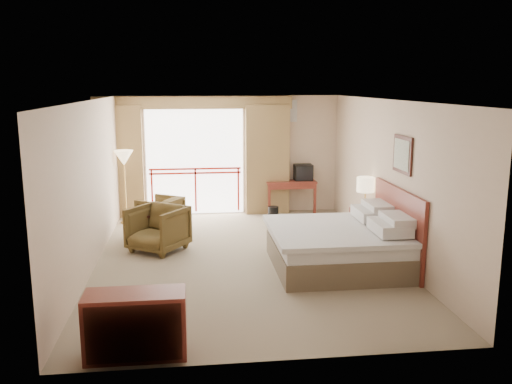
{
  "coord_description": "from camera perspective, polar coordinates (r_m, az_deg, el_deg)",
  "views": [
    {
      "loc": [
        -0.89,
        -8.85,
        2.97
      ],
      "look_at": [
        0.23,
        0.4,
        1.09
      ],
      "focal_mm": 38.0,
      "sensor_mm": 36.0,
      "label": 1
    }
  ],
  "objects": [
    {
      "name": "coffee_maker",
      "position": [
        12.51,
        2.08,
        1.76
      ],
      "size": [
        0.14,
        0.14,
        0.26
      ],
      "primitive_type": "cylinder",
      "rotation": [
        0.0,
        0.0,
        0.23
      ],
      "color": "black",
      "rests_on": "desk"
    },
    {
      "name": "cup",
      "position": [
        12.5,
        2.79,
        1.38
      ],
      "size": [
        0.09,
        0.09,
        0.1
      ],
      "primitive_type": "cylinder",
      "rotation": [
        0.0,
        0.0,
        0.26
      ],
      "color": "white",
      "rests_on": "desk"
    },
    {
      "name": "wastebasket",
      "position": [
        12.01,
        1.82,
        -2.23
      ],
      "size": [
        0.25,
        0.25,
        0.29
      ],
      "primitive_type": "cylinder",
      "rotation": [
        0.0,
        0.0,
        -0.1
      ],
      "color": "black",
      "rests_on": "floor"
    },
    {
      "name": "book",
      "position": [
        10.43,
        -11.67,
        -2.18
      ],
      "size": [
        0.26,
        0.28,
        0.02
      ],
      "primitive_type": "imported",
      "rotation": [
        0.0,
        0.0,
        0.56
      ],
      "color": "white",
      "rests_on": "side_table"
    },
    {
      "name": "framed_art",
      "position": [
        8.98,
        15.15,
        3.82
      ],
      "size": [
        0.04,
        0.72,
        0.6
      ],
      "color": "black",
      "rests_on": "wall_right"
    },
    {
      "name": "bed",
      "position": [
        8.97,
        8.85,
        -5.56
      ],
      "size": [
        2.13,
        2.06,
        0.97
      ],
      "color": "brown",
      "rests_on": "floor"
    },
    {
      "name": "phone",
      "position": [
        10.24,
        11.45,
        -1.8
      ],
      "size": [
        0.22,
        0.2,
        0.08
      ],
      "primitive_type": "cube",
      "rotation": [
        0.0,
        0.0,
        0.34
      ],
      "color": "black",
      "rests_on": "nightstand"
    },
    {
      "name": "floor",
      "position": [
        9.38,
        -1.13,
        -7.08
      ],
      "size": [
        7.0,
        7.0,
        0.0
      ],
      "primitive_type": "plane",
      "color": "gray",
      "rests_on": "ground"
    },
    {
      "name": "dresser",
      "position": [
        6.26,
        -12.55,
        -13.48
      ],
      "size": [
        1.1,
        0.47,
        0.73
      ],
      "rotation": [
        0.0,
        0.0,
        -0.06
      ],
      "color": "maroon",
      "rests_on": "floor"
    },
    {
      "name": "balcony_railing",
      "position": [
        12.5,
        -6.4,
        1.37
      ],
      "size": [
        2.09,
        0.03,
        1.02
      ],
      "color": "#A61A0E",
      "rests_on": "wall_back"
    },
    {
      "name": "desk",
      "position": [
        12.67,
        3.6,
        0.52
      ],
      "size": [
        1.16,
        0.56,
        0.76
      ],
      "rotation": [
        0.0,
        0.0,
        0.03
      ],
      "color": "maroon",
      "rests_on": "floor"
    },
    {
      "name": "wall_left",
      "position": [
        9.14,
        -16.95,
        0.68
      ],
      "size": [
        0.0,
        7.0,
        7.0
      ],
      "primitive_type": "plane",
      "rotation": [
        1.57,
        0.0,
        1.57
      ],
      "color": "beige",
      "rests_on": "ground"
    },
    {
      "name": "balcony_door",
      "position": [
        12.46,
        -6.44,
        3.14
      ],
      "size": [
        2.4,
        0.0,
        2.4
      ],
      "primitive_type": "plane",
      "rotation": [
        1.57,
        0.0,
        0.0
      ],
      "color": "white",
      "rests_on": "wall_back"
    },
    {
      "name": "armchair_near",
      "position": [
        10.0,
        -10.22,
        -6.08
      ],
      "size": [
        1.23,
        1.24,
        0.82
      ],
      "primitive_type": "imported",
      "rotation": [
        0.0,
        0.0,
        -0.61
      ],
      "color": "#453519",
      "rests_on": "floor"
    },
    {
      "name": "curtain_left",
      "position": [
        12.42,
        -14.08,
        3.08
      ],
      "size": [
        1.0,
        0.26,
        2.5
      ],
      "primitive_type": "cube",
      "color": "olive",
      "rests_on": "wall_back"
    },
    {
      "name": "wall_back",
      "position": [
        12.49,
        -2.78,
        3.91
      ],
      "size": [
        5.0,
        0.0,
        5.0
      ],
      "primitive_type": "plane",
      "rotation": [
        1.57,
        0.0,
        0.0
      ],
      "color": "beige",
      "rests_on": "ground"
    },
    {
      "name": "hvac_vent",
      "position": [
        12.53,
        3.19,
        8.52
      ],
      "size": [
        0.5,
        0.04,
        0.5
      ],
      "primitive_type": "cube",
      "color": "silver",
      "rests_on": "wall_back"
    },
    {
      "name": "valance",
      "position": [
        12.24,
        -6.58,
        9.34
      ],
      "size": [
        4.4,
        0.22,
        0.28
      ],
      "primitive_type": "cube",
      "color": "olive",
      "rests_on": "wall_back"
    },
    {
      "name": "tv",
      "position": [
        12.61,
        5.01,
        2.07
      ],
      "size": [
        0.41,
        0.33,
        0.38
      ],
      "rotation": [
        0.0,
        0.0,
        -0.38
      ],
      "color": "black",
      "rests_on": "desk"
    },
    {
      "name": "floor_lamp",
      "position": [
        11.82,
        -13.74,
        3.22
      ],
      "size": [
        0.4,
        0.4,
        1.58
      ],
      "rotation": [
        0.0,
        0.0,
        0.24
      ],
      "color": "tan",
      "rests_on": "floor"
    },
    {
      "name": "armchair_far",
      "position": [
        11.35,
        -9.99,
        -3.97
      ],
      "size": [
        1.05,
        1.04,
        0.7
      ],
      "primitive_type": "imported",
      "rotation": [
        0.0,
        0.0,
        -2.14
      ],
      "color": "#453519",
      "rests_on": "floor"
    },
    {
      "name": "headboard",
      "position": [
        9.2,
        14.7,
        -3.6
      ],
      "size": [
        0.06,
        2.1,
        1.3
      ],
      "primitive_type": "cube",
      "color": "maroon",
      "rests_on": "wall_right"
    },
    {
      "name": "ceiling",
      "position": [
        8.9,
        -1.2,
        9.64
      ],
      "size": [
        7.0,
        7.0,
        0.0
      ],
      "primitive_type": "plane",
      "rotation": [
        3.14,
        0.0,
        0.0
      ],
      "color": "white",
      "rests_on": "wall_back"
    },
    {
      "name": "curtain_right",
      "position": [
        12.45,
        1.19,
        3.43
      ],
      "size": [
        1.0,
        0.26,
        2.5
      ],
      "primitive_type": "cube",
      "color": "olive",
      "rests_on": "wall_back"
    },
    {
      "name": "wall_right",
      "position": [
        9.62,
        13.83,
        1.35
      ],
      "size": [
        0.0,
        7.0,
        7.0
      ],
      "primitive_type": "plane",
      "rotation": [
        1.57,
        0.0,
        -1.57
      ],
      "color": "beige",
      "rests_on": "ground"
    },
    {
      "name": "nightstand",
      "position": [
        10.48,
        11.38,
        -3.52
      ],
      "size": [
        0.48,
        0.56,
        0.64
      ],
      "primitive_type": "cube",
      "rotation": [
        0.0,
        0.0,
        0.08
      ],
      "color": "maroon",
      "rests_on": "floor"
    },
    {
      "name": "table_lamp",
      "position": [
        10.35,
        11.46,
        0.72
      ],
      "size": [
        0.33,
        0.33,
        0.59
      ],
      "rotation": [
        0.0,
        0.0,
        -0.13
      ],
      "color": "tan",
      "rests_on": "nightstand"
    },
    {
      "name": "side_table",
      "position": [
        10.48,
        -11.63,
        -3.14
      ],
      "size": [
        0.52,
        0.52,
        0.56
      ],
      "rotation": [
        0.0,
        0.0,
        -0.11
      ],
      "color": "black",
      "rests_on": "floor"
    },
    {
      "name": "wall_front",
      "position": [
        5.66,
        2.42,
        -5.24
      ],
      "size": [
        5.0,
        0.0,
        5.0
      ],
      "primitive_type": "plane",
      "rotation": [
        -1.57,
        0.0,
        0.0
      ],
      "color": "beige",
      "rests_on": "ground"
    }
  ]
}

